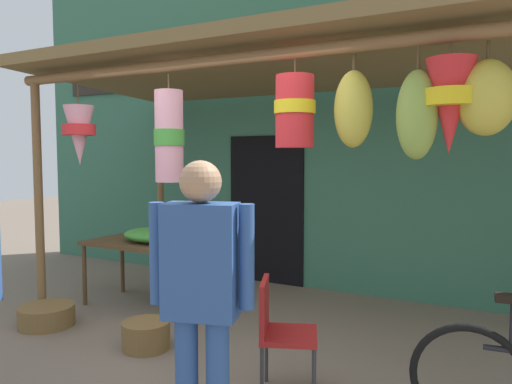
{
  "coord_description": "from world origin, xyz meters",
  "views": [
    {
      "loc": [
        2.31,
        -3.26,
        1.73
      ],
      "look_at": [
        -0.18,
        1.42,
        1.33
      ],
      "focal_mm": 34.04,
      "sensor_mm": 36.0,
      "label": 1
    }
  ],
  "objects_px": {
    "folding_chair": "(279,326)",
    "wicker_basket_spare": "(47,316)",
    "wicker_basket_by_table": "(146,335)",
    "vendor_in_orange": "(201,287)",
    "display_table": "(146,249)",
    "flower_heap_on_table": "(154,235)"
  },
  "relations": [
    {
      "from": "display_table",
      "to": "folding_chair",
      "type": "distance_m",
      "value": 2.52
    },
    {
      "from": "folding_chair",
      "to": "wicker_basket_spare",
      "type": "xyz_separation_m",
      "value": [
        -2.7,
        0.17,
        -0.4
      ]
    },
    {
      "from": "display_table",
      "to": "wicker_basket_spare",
      "type": "height_order",
      "value": "display_table"
    },
    {
      "from": "wicker_basket_spare",
      "to": "flower_heap_on_table",
      "type": "bearing_deg",
      "value": 61.37
    },
    {
      "from": "folding_chair",
      "to": "vendor_in_orange",
      "type": "relative_size",
      "value": 0.49
    },
    {
      "from": "display_table",
      "to": "wicker_basket_spare",
      "type": "bearing_deg",
      "value": -115.63
    },
    {
      "from": "folding_chair",
      "to": "display_table",
      "type": "bearing_deg",
      "value": 152.5
    },
    {
      "from": "folding_chair",
      "to": "wicker_basket_spare",
      "type": "relative_size",
      "value": 1.53
    },
    {
      "from": "display_table",
      "to": "flower_heap_on_table",
      "type": "bearing_deg",
      "value": 20.9
    },
    {
      "from": "folding_chair",
      "to": "vendor_in_orange",
      "type": "xyz_separation_m",
      "value": [
        -0.03,
        -0.92,
        0.51
      ]
    },
    {
      "from": "display_table",
      "to": "wicker_basket_by_table",
      "type": "distance_m",
      "value": 1.38
    },
    {
      "from": "flower_heap_on_table",
      "to": "display_table",
      "type": "bearing_deg",
      "value": -159.1
    },
    {
      "from": "flower_heap_on_table",
      "to": "folding_chair",
      "type": "distance_m",
      "value": 2.47
    },
    {
      "from": "flower_heap_on_table",
      "to": "wicker_basket_spare",
      "type": "bearing_deg",
      "value": -118.63
    },
    {
      "from": "wicker_basket_spare",
      "to": "vendor_in_orange",
      "type": "xyz_separation_m",
      "value": [
        2.67,
        -1.1,
        0.91
      ]
    },
    {
      "from": "flower_heap_on_table",
      "to": "vendor_in_orange",
      "type": "distance_m",
      "value": 2.99
    },
    {
      "from": "vendor_in_orange",
      "to": "wicker_basket_spare",
      "type": "bearing_deg",
      "value": 157.66
    },
    {
      "from": "flower_heap_on_table",
      "to": "folding_chair",
      "type": "bearing_deg",
      "value": -29.04
    },
    {
      "from": "display_table",
      "to": "flower_heap_on_table",
      "type": "relative_size",
      "value": 1.93
    },
    {
      "from": "flower_heap_on_table",
      "to": "wicker_basket_spare",
      "type": "xyz_separation_m",
      "value": [
        -0.56,
        -1.02,
        -0.72
      ]
    },
    {
      "from": "display_table",
      "to": "folding_chair",
      "type": "bearing_deg",
      "value": -27.5
    },
    {
      "from": "wicker_basket_by_table",
      "to": "vendor_in_orange",
      "type": "relative_size",
      "value": 0.25
    }
  ]
}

